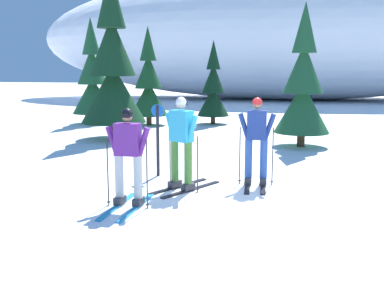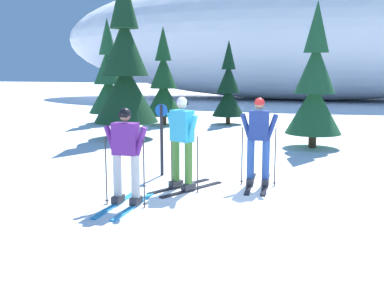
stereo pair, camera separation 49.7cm
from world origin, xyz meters
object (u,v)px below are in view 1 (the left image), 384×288
(skier_navy_jacket, at_px, (256,140))
(pine_tree_center_left, at_px, (149,84))
(skier_purple_jacket, at_px, (128,155))
(pine_tree_center, at_px, (213,89))
(pine_tree_left, at_px, (113,69))
(pine_tree_far_left, at_px, (92,80))
(pine_tree_center_right, at_px, (303,87))
(skier_cyan_jacket, at_px, (182,141))
(trail_marker_post, at_px, (158,136))

(skier_navy_jacket, relative_size, pine_tree_center_left, 0.45)
(skier_purple_jacket, height_order, pine_tree_center, pine_tree_center)
(skier_navy_jacket, height_order, pine_tree_left, pine_tree_left)
(pine_tree_center, bearing_deg, pine_tree_far_left, -169.45)
(pine_tree_center_right, bearing_deg, skier_cyan_jacket, -112.96)
(pine_tree_center_right, height_order, trail_marker_post, pine_tree_center_right)
(skier_navy_jacket, height_order, skier_purple_jacket, skier_navy_jacket)
(pine_tree_far_left, xyz_separation_m, trail_marker_post, (5.38, -8.75, -0.96))
(pine_tree_left, bearing_deg, pine_tree_center_left, 89.59)
(skier_navy_jacket, relative_size, pine_tree_center_right, 0.42)
(pine_tree_center_left, bearing_deg, skier_cyan_jacket, -69.37)
(skier_cyan_jacket, xyz_separation_m, pine_tree_far_left, (-6.17, 9.80, 0.89))
(skier_navy_jacket, relative_size, pine_tree_far_left, 0.41)
(skier_cyan_jacket, height_order, pine_tree_left, pine_tree_left)
(skier_cyan_jacket, distance_m, pine_tree_left, 7.14)
(pine_tree_far_left, height_order, pine_tree_center_right, pine_tree_far_left)
(skier_purple_jacket, xyz_separation_m, pine_tree_far_left, (-5.52, 11.05, 0.97))
(pine_tree_far_left, relative_size, trail_marker_post, 2.80)
(pine_tree_center, height_order, pine_tree_center_right, pine_tree_center_right)
(pine_tree_left, relative_size, pine_tree_center_left, 1.37)
(pine_tree_left, xyz_separation_m, pine_tree_center, (2.58, 4.80, -0.86))
(pine_tree_center, relative_size, trail_marker_post, 2.20)
(pine_tree_far_left, xyz_separation_m, pine_tree_left, (2.45, -3.86, 0.47))
(skier_cyan_jacket, relative_size, pine_tree_center_left, 0.45)
(skier_navy_jacket, height_order, trail_marker_post, skier_navy_jacket)
(skier_cyan_jacket, relative_size, skier_navy_jacket, 1.01)
(skier_navy_jacket, xyz_separation_m, pine_tree_center_left, (-5.09, 9.12, 0.77))
(pine_tree_center, bearing_deg, pine_tree_left, -118.27)
(pine_tree_left, bearing_deg, trail_marker_post, -59.00)
(skier_cyan_jacket, xyz_separation_m, pine_tree_center_right, (2.40, 5.66, 0.82))
(pine_tree_left, bearing_deg, pine_tree_far_left, 122.35)
(pine_tree_left, distance_m, trail_marker_post, 5.88)
(pine_tree_far_left, distance_m, pine_tree_center_left, 2.48)
(skier_navy_jacket, height_order, pine_tree_center, pine_tree_center)
(skier_cyan_jacket, bearing_deg, pine_tree_center_left, 110.63)
(skier_navy_jacket, height_order, pine_tree_far_left, pine_tree_far_left)
(skier_purple_jacket, distance_m, pine_tree_center, 12.01)
(pine_tree_center_left, distance_m, pine_tree_center, 2.73)
(pine_tree_center_left, relative_size, pine_tree_center, 1.16)
(skier_cyan_jacket, relative_size, pine_tree_center, 0.52)
(skier_purple_jacket, xyz_separation_m, pine_tree_left, (-3.07, 7.19, 1.43))
(skier_purple_jacket, bearing_deg, skier_cyan_jacket, 62.48)
(pine_tree_center, distance_m, trail_marker_post, 9.71)
(pine_tree_center, bearing_deg, pine_tree_center_right, -55.12)
(pine_tree_left, relative_size, pine_tree_center, 1.59)
(skier_cyan_jacket, xyz_separation_m, skier_purple_jacket, (-0.65, -1.25, -0.08))
(pine_tree_left, relative_size, pine_tree_center_right, 1.30)
(skier_navy_jacket, distance_m, pine_tree_center, 10.38)
(pine_tree_far_left, bearing_deg, pine_tree_left, -57.65)
(pine_tree_far_left, distance_m, pine_tree_center_right, 9.51)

